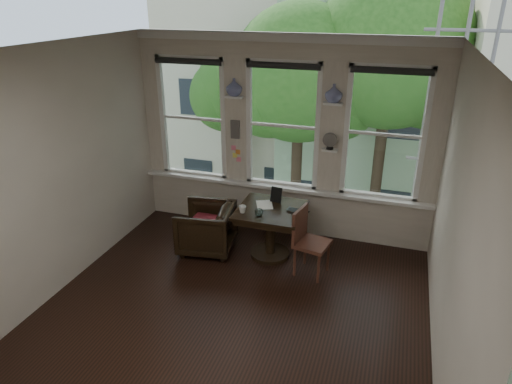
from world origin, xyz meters
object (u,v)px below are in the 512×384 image
(table, at_px, (270,233))
(side_chair_right, at_px, (312,243))
(armchair_left, at_px, (206,228))
(mug, at_px, (242,209))
(laptop, at_px, (296,213))

(table, xyz_separation_m, side_chair_right, (0.66, -0.26, 0.09))
(armchair_left, distance_m, mug, 0.76)
(laptop, bearing_deg, armchair_left, -163.24)
(armchair_left, bearing_deg, mug, 71.68)
(table, distance_m, mug, 0.59)
(side_chair_right, height_order, laptop, side_chair_right)
(side_chair_right, relative_size, laptop, 2.95)
(table, bearing_deg, laptop, -5.54)
(table, bearing_deg, side_chair_right, -21.90)
(table, relative_size, mug, 8.54)
(side_chair_right, bearing_deg, table, 79.94)
(armchair_left, relative_size, mug, 7.36)
(table, relative_size, laptop, 2.88)
(laptop, xyz_separation_m, mug, (-0.70, -0.20, 0.04))
(armchair_left, bearing_deg, side_chair_right, 76.77)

